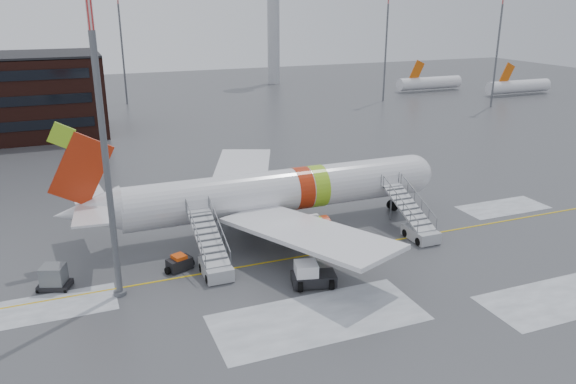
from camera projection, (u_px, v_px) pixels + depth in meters
name	position (u px, v px, depth m)	size (l,w,h in m)	color
ground	(333.00, 245.00, 47.66)	(260.00, 260.00, 0.00)	#494C4F
airliner	(270.00, 193.00, 50.22)	(35.03, 32.97, 11.18)	white
airstair_fwd	(416.00, 225.00, 49.20)	(2.05, 7.70, 3.48)	#ACAFB4
airstair_aft	(213.00, 259.00, 42.77)	(2.05, 7.70, 3.48)	#A6A9AD
pushback_tug	(311.00, 275.00, 40.73)	(3.49, 2.93, 1.82)	black
uld_container	(54.00, 278.00, 40.30)	(2.59, 2.24, 1.77)	black
baggage_tractor	(179.00, 264.00, 43.18)	(2.53, 1.68, 1.24)	black
light_mast_near	(102.00, 130.00, 35.85)	(1.20, 1.20, 22.78)	#595B60
control_tower	(273.00, 5.00, 135.66)	(6.40, 6.40, 30.00)	#B2B5BA
light_mast_far_ne	(387.00, 32.00, 112.46)	(1.20, 1.20, 24.25)	#595B60
light_mast_far_n	(121.00, 33.00, 108.95)	(1.20, 1.20, 24.25)	#595B60
light_mast_far_e	(499.00, 34.00, 105.78)	(1.20, 1.20, 24.25)	#595B60
distant_aircraft	(458.00, 94.00, 125.88)	(35.00, 18.00, 8.00)	#D8590C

